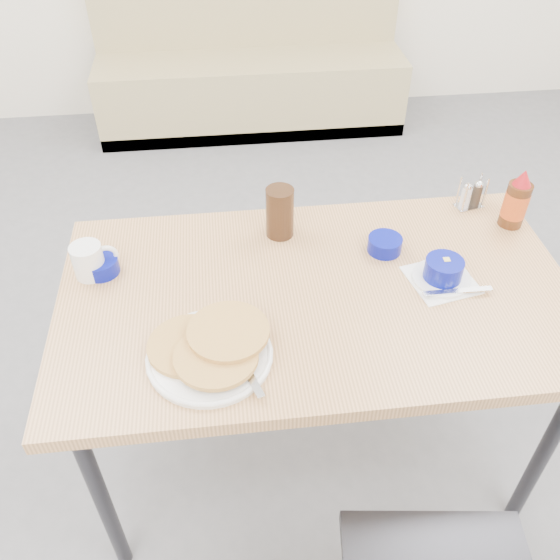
{
  "coord_description": "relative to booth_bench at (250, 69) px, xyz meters",
  "views": [
    {
      "loc": [
        -0.24,
        -0.91,
        1.85
      ],
      "look_at": [
        -0.1,
        0.24,
        0.82
      ],
      "focal_mm": 38.0,
      "sensor_mm": 36.0,
      "label": 1
    }
  ],
  "objects": [
    {
      "name": "amber_tumbler",
      "position": [
        -0.07,
        -2.27,
        0.49
      ],
      "size": [
        0.11,
        0.11,
        0.16
      ],
      "primitive_type": "cylinder",
      "rotation": [
        0.0,
        0.0,
        0.41
      ],
      "color": "#321D10",
      "rests_on": "dining_table"
    },
    {
      "name": "butter_bowl",
      "position": [
        0.22,
        -2.38,
        0.43
      ],
      "size": [
        0.1,
        0.1,
        0.04
      ],
      "rotation": [
        0.0,
        0.0,
        -0.06
      ],
      "color": "#050D82",
      "rests_on": "dining_table"
    },
    {
      "name": "creamer_bowl",
      "position": [
        -0.59,
        -2.39,
        0.43
      ],
      "size": [
        0.1,
        0.1,
        0.05
      ],
      "rotation": [
        0.0,
        0.0,
        0.42
      ],
      "color": "#050D82",
      "rests_on": "dining_table"
    },
    {
      "name": "condiment_caddy",
      "position": [
        0.55,
        -2.19,
        0.45
      ],
      "size": [
        0.1,
        0.07,
        0.11
      ],
      "rotation": [
        0.0,
        0.0,
        0.22
      ],
      "color": "silver",
      "rests_on": "dining_table"
    },
    {
      "name": "coffee_mug",
      "position": [
        -0.61,
        -2.39,
        0.46
      ],
      "size": [
        0.13,
        0.09,
        0.1
      ],
      "rotation": [
        0.0,
        0.0,
        0.27
      ],
      "color": "white",
      "rests_on": "dining_table"
    },
    {
      "name": "syrup_bottle",
      "position": [
        0.64,
        -2.3,
        0.49
      ],
      "size": [
        0.07,
        0.07,
        0.19
      ],
      "rotation": [
        0.0,
        0.0,
        0.25
      ],
      "color": "#47230F",
      "rests_on": "dining_table"
    },
    {
      "name": "ground",
      "position": [
        0.0,
        -2.78,
        -0.35
      ],
      "size": [
        6.0,
        6.0,
        0.0
      ],
      "primitive_type": "plane",
      "color": "slate",
      "rests_on": "ground"
    },
    {
      "name": "pancake_plate",
      "position": [
        -0.29,
        -2.73,
        0.43
      ],
      "size": [
        0.3,
        0.3,
        0.05
      ],
      "rotation": [
        0.0,
        0.0,
        -0.0
      ],
      "color": "white",
      "rests_on": "dining_table"
    },
    {
      "name": "grits_setting",
      "position": [
        0.35,
        -2.53,
        0.44
      ],
      "size": [
        0.22,
        0.2,
        0.07
      ],
      "rotation": [
        0.0,
        0.0,
        0.21
      ],
      "color": "white",
      "rests_on": "dining_table"
    },
    {
      "name": "sugar_wrapper",
      "position": [
        -0.29,
        -2.6,
        0.41
      ],
      "size": [
        0.05,
        0.04,
        0.0
      ],
      "primitive_type": "cube",
      "rotation": [
        0.0,
        0.0,
        0.68
      ],
      "color": "#CD4462",
      "rests_on": "dining_table"
    },
    {
      "name": "dining_table",
      "position": [
        0.0,
        -2.53,
        0.35
      ],
      "size": [
        1.4,
        0.8,
        0.76
      ],
      "color": "tan",
      "rests_on": "ground"
    },
    {
      "name": "booth_bench",
      "position": [
        0.0,
        0.0,
        0.0
      ],
      "size": [
        1.9,
        0.56,
        1.22
      ],
      "color": "tan",
      "rests_on": "ground"
    }
  ]
}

